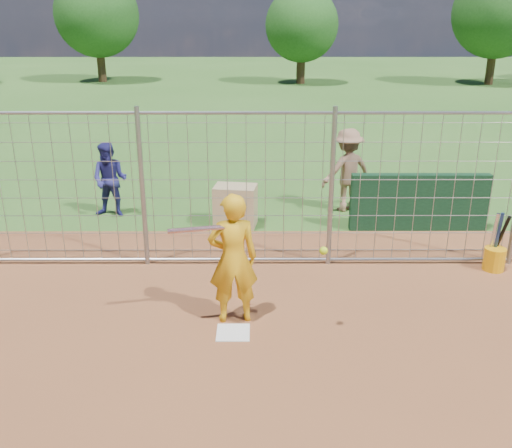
{
  "coord_description": "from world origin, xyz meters",
  "views": [
    {
      "loc": [
        0.28,
        -6.66,
        3.91
      ],
      "look_at": [
        0.3,
        0.8,
        1.15
      ],
      "focal_mm": 40.0,
      "sensor_mm": 36.0,
      "label": 1
    }
  ],
  "objects_px": {
    "batter": "(233,259)",
    "bucket_with_bats": "(495,256)",
    "equipment_bin": "(235,206)",
    "bystander_a": "(110,180)",
    "bystander_c": "(347,170)"
  },
  "relations": [
    {
      "from": "batter",
      "to": "bucket_with_bats",
      "type": "bearing_deg",
      "value": -167.6
    },
    {
      "from": "batter",
      "to": "equipment_bin",
      "type": "height_order",
      "value": "batter"
    },
    {
      "from": "batter",
      "to": "equipment_bin",
      "type": "bearing_deg",
      "value": -97.22
    },
    {
      "from": "batter",
      "to": "bucket_with_bats",
      "type": "height_order",
      "value": "batter"
    },
    {
      "from": "batter",
      "to": "bystander_a",
      "type": "distance_m",
      "value": 5.01
    },
    {
      "from": "bystander_a",
      "to": "bystander_c",
      "type": "bearing_deg",
      "value": 13.13
    },
    {
      "from": "batter",
      "to": "bucket_with_bats",
      "type": "distance_m",
      "value": 4.5
    },
    {
      "from": "batter",
      "to": "bystander_a",
      "type": "relative_size",
      "value": 1.18
    },
    {
      "from": "bystander_a",
      "to": "bystander_c",
      "type": "height_order",
      "value": "bystander_c"
    },
    {
      "from": "batter",
      "to": "bystander_c",
      "type": "distance_m",
      "value": 5.11
    },
    {
      "from": "bystander_a",
      "to": "bucket_with_bats",
      "type": "xyz_separation_m",
      "value": [
        6.79,
        -2.66,
        -0.52
      ]
    },
    {
      "from": "bystander_a",
      "to": "equipment_bin",
      "type": "distance_m",
      "value": 2.63
    },
    {
      "from": "bystander_c",
      "to": "equipment_bin",
      "type": "distance_m",
      "value": 2.52
    },
    {
      "from": "bystander_a",
      "to": "bucket_with_bats",
      "type": "height_order",
      "value": "bystander_a"
    },
    {
      "from": "equipment_bin",
      "to": "bucket_with_bats",
      "type": "relative_size",
      "value": 0.82
    }
  ]
}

